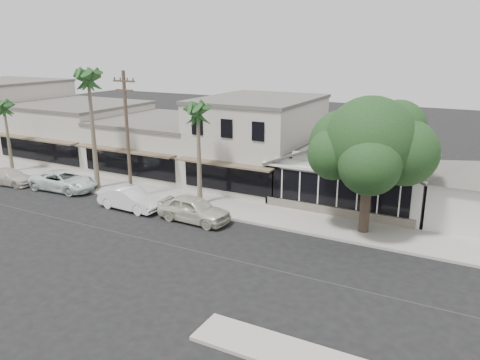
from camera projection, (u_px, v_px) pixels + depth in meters
The scene contains 16 objects.
ground at pixel (198, 252), 24.93m from camera, with size 140.00×140.00×0.00m, color black.
sidewalk_north at pixel (156, 194), 34.25m from camera, with size 90.00×3.50×0.15m, color #9E9991.
corner_shop at pixel (355, 164), 32.51m from camera, with size 10.40×8.60×5.10m.
row_building_near at pixel (258, 142), 36.83m from camera, with size 8.00×10.00×6.50m, color beige.
row_building_midnear at pixel (167, 145), 41.22m from camera, with size 10.00×10.00×4.20m, color beige.
row_building_midfar at pixel (80, 131), 45.87m from camera, with size 11.00×10.00×5.00m, color beige.
row_building_far at pixel (5, 114), 50.60m from camera, with size 11.00×10.00×6.80m, color beige.
utility_pole at pixel (127, 133), 32.09m from camera, with size 1.80×0.24×9.00m.
car_0 at pixel (194, 209), 29.02m from camera, with size 1.92×4.76×1.62m, color beige.
car_1 at pixel (130, 199), 31.17m from camera, with size 1.58×4.53×1.49m, color white.
car_2 at pixel (64, 181), 35.34m from camera, with size 2.45×5.31×1.47m, color white.
car_3 at pixel (10, 177), 36.83m from camera, with size 1.74×4.29×1.24m, color beige.
shade_tree at pixel (370, 144), 26.12m from camera, with size 7.21×6.52×8.00m.
palm_east at pixel (198, 113), 30.40m from camera, with size 3.20×3.20×7.45m.
palm_mid at pixel (88, 80), 33.49m from camera, with size 2.76×2.76×9.52m.
palm_west at pixel (4, 108), 38.97m from camera, with size 2.75×2.75×6.55m.
Camera 1 is at (12.78, -19.13, 10.58)m, focal length 35.00 mm.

